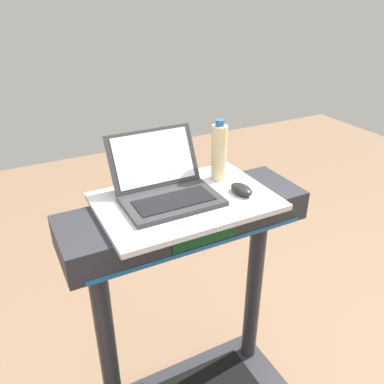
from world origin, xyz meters
TOP-DOWN VIEW (x-y plane):
  - desk_board at (0.00, 0.70)m, footprint 0.61×0.42m
  - laptop at (-0.06, 0.74)m, footprint 0.33×0.31m
  - computer_mouse at (0.20, 0.64)m, footprint 0.07×0.10m
  - water_bottle at (0.19, 0.79)m, footprint 0.06×0.06m

SIDE VIEW (x-z plane):
  - desk_board at x=0.00m, z-range 1.08..1.10m
  - computer_mouse at x=0.20m, z-range 1.10..1.14m
  - laptop at x=-0.06m, z-range 1.04..1.25m
  - water_bottle at x=0.19m, z-range 1.09..1.33m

